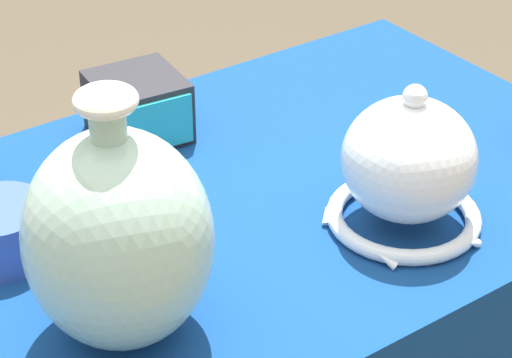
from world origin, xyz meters
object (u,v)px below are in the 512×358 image
at_px(vase_tall_bulbous, 118,238).
at_px(vase_dome_bell, 408,168).
at_px(mosaic_tile_box, 138,107).
at_px(pot_squat_cobalt, 1,232).

distance_m(vase_tall_bulbous, vase_dome_bell, 0.42).
bearing_deg(mosaic_tile_box, vase_dome_bell, -61.06).
xyz_separation_m(vase_tall_bulbous, mosaic_tile_box, (0.24, 0.39, -0.09)).
distance_m(vase_dome_bell, pot_squat_cobalt, 0.53).
distance_m(mosaic_tile_box, pot_squat_cobalt, 0.34).
height_order(mosaic_tile_box, pot_squat_cobalt, mosaic_tile_box).
bearing_deg(vase_dome_bell, pot_squat_cobalt, 152.84).
xyz_separation_m(vase_tall_bulbous, pot_squat_cobalt, (-0.06, 0.22, -0.10)).
bearing_deg(pot_squat_cobalt, vase_dome_bell, -27.16).
bearing_deg(pot_squat_cobalt, vase_tall_bulbous, -75.16).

